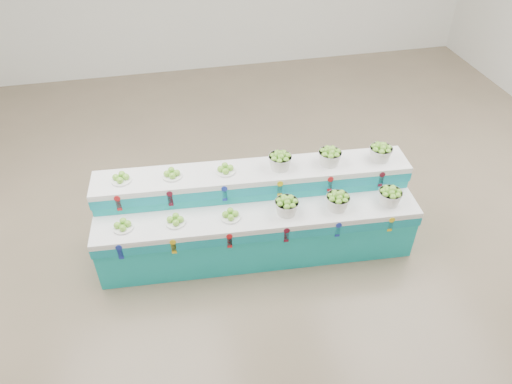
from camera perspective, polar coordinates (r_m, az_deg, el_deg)
The scene contains 14 objects.
ground at distance 6.42m, azimuth 4.99°, elevation -3.46°, with size 10.00×10.00×0.00m, color #74634F.
display_stand at distance 5.72m, azimuth -0.00°, elevation -2.78°, with size 3.77×0.97×1.02m, color #17ACAD, non-canonical shape.
plate_lower_left at distance 5.42m, azimuth -15.76°, elevation -3.82°, with size 0.23×0.23×0.10m, color white.
plate_lower_mid at distance 5.35m, azimuth -9.69°, elevation -3.31°, with size 0.23×0.23×0.10m, color white.
plate_lower_right at distance 5.35m, azimuth -3.10°, elevation -2.71°, with size 0.23×0.23×0.10m, color white.
basket_lower_left at distance 5.39m, azimuth 3.71°, elevation -1.63°, with size 0.28×0.28×0.21m, color silver, non-canonical shape.
basket_lower_mid at distance 5.52m, azimuth 9.81°, elevation -1.03°, with size 0.28×0.28×0.21m, color silver, non-canonical shape.
basket_lower_right at distance 5.72m, azimuth 15.83°, elevation -0.42°, with size 0.28×0.28×0.21m, color silver, non-canonical shape.
plate_upper_left at distance 5.59m, azimuth -15.95°, elevation 1.68°, with size 0.23×0.23×0.10m, color white.
plate_upper_mid at distance 5.52m, azimuth -10.08°, elevation 2.24°, with size 0.23×0.23×0.10m, color white.
plate_upper_right at distance 5.52m, azimuth -3.70°, elevation 2.82°, with size 0.23×0.23×0.10m, color white.
basket_upper_left at distance 5.56m, azimuth 2.91°, elevation 3.84°, with size 0.28×0.28×0.21m, color silver, non-canonical shape.
basket_upper_mid at distance 5.69m, azimuth 8.86°, elevation 4.30°, with size 0.28×0.28×0.21m, color silver, non-canonical shape.
basket_upper_right at distance 5.89m, azimuth 14.76°, elevation 4.70°, with size 0.28×0.28×0.21m, color silver, non-canonical shape.
Camera 1 is at (-1.53, -4.46, 4.36)m, focal length 33.25 mm.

